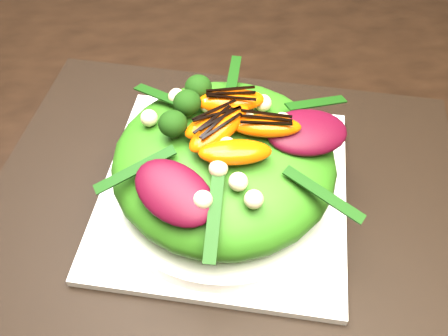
{
  "coord_description": "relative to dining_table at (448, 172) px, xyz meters",
  "views": [
    {
      "loc": [
        -0.31,
        -0.32,
        1.17
      ],
      "look_at": [
        -0.27,
        -0.02,
        0.8
      ],
      "focal_mm": 38.0,
      "sensor_mm": 36.0,
      "label": 1
    }
  ],
  "objects": [
    {
      "name": "dining_table",
      "position": [
        0.0,
        0.0,
        0.0
      ],
      "size": [
        1.6,
        0.9,
        0.75
      ],
      "primitive_type": "cube",
      "color": "black",
      "rests_on": "floor"
    },
    {
      "name": "placemat",
      "position": [
        -0.27,
        -0.02,
        0.02
      ],
      "size": [
        0.6,
        0.51,
        0.0
      ],
      "primitive_type": "cube",
      "rotation": [
        0.0,
        0.0,
        -0.28
      ],
      "color": "black",
      "rests_on": "dining_table"
    },
    {
      "name": "plate_base",
      "position": [
        -0.27,
        -0.02,
        0.03
      ],
      "size": [
        0.32,
        0.32,
        0.01
      ],
      "primitive_type": "cube",
      "rotation": [
        0.0,
        0.0,
        -0.25
      ],
      "color": "white",
      "rests_on": "placemat"
    },
    {
      "name": "salad_bowl",
      "position": [
        -0.27,
        -0.02,
        0.04
      ],
      "size": [
        0.32,
        0.32,
        0.02
      ],
      "primitive_type": "cylinder",
      "rotation": [
        0.0,
        0.0,
        -0.39
      ],
      "color": "white",
      "rests_on": "plate_base"
    },
    {
      "name": "lettuce_mound",
      "position": [
        -0.27,
        -0.02,
        0.08
      ],
      "size": [
        0.25,
        0.25,
        0.08
      ],
      "primitive_type": "ellipsoid",
      "rotation": [
        0.0,
        0.0,
        -0.13
      ],
      "color": "#367A16",
      "rests_on": "salad_bowl"
    },
    {
      "name": "radicchio_leaf",
      "position": [
        -0.19,
        -0.02,
        0.11
      ],
      "size": [
        0.09,
        0.06,
        0.02
      ],
      "primitive_type": "ellipsoid",
      "rotation": [
        0.0,
        0.0,
        0.11
      ],
      "color": "#420716",
      "rests_on": "lettuce_mound"
    },
    {
      "name": "orange_segment",
      "position": [
        -0.27,
        0.01,
        0.12
      ],
      "size": [
        0.07,
        0.06,
        0.02
      ],
      "primitive_type": "ellipsoid",
      "rotation": [
        0.0,
        0.0,
        0.54
      ],
      "color": "#DA4703",
      "rests_on": "lettuce_mound"
    },
    {
      "name": "broccoli_floret",
      "position": [
        -0.34,
        0.01,
        0.13
      ],
      "size": [
        0.05,
        0.05,
        0.04
      ],
      "primitive_type": "sphere",
      "rotation": [
        0.0,
        0.0,
        0.26
      ],
      "color": "black",
      "rests_on": "lettuce_mound"
    },
    {
      "name": "macadamia_nut",
      "position": [
        -0.24,
        -0.06,
        0.12
      ],
      "size": [
        0.02,
        0.02,
        0.02
      ],
      "primitive_type": "sphere",
      "rotation": [
        0.0,
        0.0,
        -0.42
      ],
      "color": "beige",
      "rests_on": "lettuce_mound"
    },
    {
      "name": "balsamic_drizzle",
      "position": [
        -0.27,
        0.01,
        0.13
      ],
      "size": [
        0.04,
        0.02,
        0.0
      ],
      "primitive_type": "cube",
      "rotation": [
        0.0,
        0.0,
        0.54
      ],
      "color": "black",
      "rests_on": "orange_segment"
    }
  ]
}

